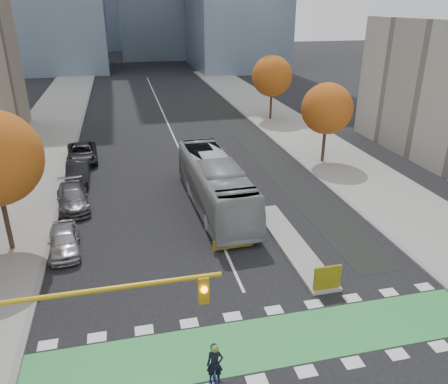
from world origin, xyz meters
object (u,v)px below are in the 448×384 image
traffic_signal_west (46,327)px  bus (215,184)px  cyclist (215,376)px  parked_car_c (73,198)px  parked_car_a (64,240)px  parked_car_d (82,153)px  tree_east_near (327,109)px  tree_east_far (272,76)px  hazard_board (327,278)px  parked_car_b (78,172)px

traffic_signal_west → bus: (8.61, 15.62, -2.29)m
cyclist → bus: bus is taller
bus → parked_car_c: 9.96m
parked_car_a → parked_car_d: parked_car_d is taller
tree_east_near → bus: 13.61m
tree_east_far → bus: tree_east_far is taller
traffic_signal_west → bus: traffic_signal_west is taller
cyclist → bus: size_ratio=0.17×
parked_car_c → parked_car_d: parked_car_d is taller
tree_east_near → tree_east_far: size_ratio=0.92×
hazard_board → parked_car_d: size_ratio=0.25×
tree_east_near → cyclist: tree_east_near is taller
tree_east_far → parked_car_d: (-21.50, -10.79, -4.47)m
cyclist → parked_car_d: (-6.36, 27.71, 0.06)m
parked_car_a → parked_car_c: size_ratio=0.83×
parked_car_a → traffic_signal_west: bearing=-90.6°
hazard_board → tree_east_far: 35.13m
cyclist → parked_car_b: (-6.36, 22.71, 0.08)m
bus → parked_car_d: 15.53m
traffic_signal_west → parked_car_d: traffic_signal_west is taller
parked_car_c → tree_east_far: bearing=36.1°
bus → parked_car_d: bearing=126.5°
tree_east_near → traffic_signal_west: bearing=-131.5°
hazard_board → tree_east_near: (8.00, 17.80, 4.06)m
bus → parked_car_b: 12.05m
tree_east_far → traffic_signal_west: 43.61m
tree_east_near → traffic_signal_west: size_ratio=0.83×
parked_car_a → cyclist: bearing=-67.3°
tree_east_far → bus: bearing=-117.3°
tree_east_near → hazard_board: bearing=-114.2°
tree_east_near → parked_car_c: 21.93m
cyclist → parked_car_c: cyclist is taller
parked_car_a → parked_car_b: bearing=84.1°
bus → parked_car_b: (-9.68, 7.10, -0.95)m
parked_car_c → parked_car_d: (0.00, 10.00, 0.04)m
parked_car_a → parked_car_c: (0.00, 6.03, 0.02)m
cyclist → parked_car_a: 13.29m
traffic_signal_west → cyclist: traffic_signal_west is taller
hazard_board → tree_east_far: tree_east_far is taller
tree_east_far → parked_car_b: tree_east_far is taller
bus → parked_car_d: size_ratio=2.25×
traffic_signal_west → hazard_board: bearing=21.5°
hazard_board → tree_east_near: size_ratio=0.20×
parked_car_b → tree_east_near: bearing=-1.9°
tree_east_near → parked_car_a: tree_east_near is taller
tree_east_near → traffic_signal_west: (-19.93, -22.51, -0.83)m
traffic_signal_west → parked_car_b: size_ratio=1.76×
bus → parked_car_d: (-9.68, 12.10, -0.97)m
tree_east_near → parked_car_c: size_ratio=1.39×
parked_car_a → parked_car_b: parked_car_b is taller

